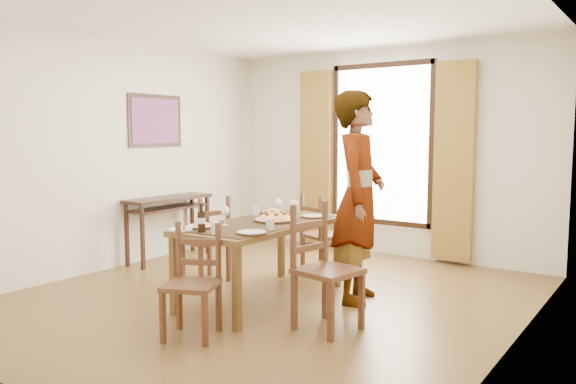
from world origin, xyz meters
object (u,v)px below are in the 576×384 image
Objects in this scene: man at (359,197)px; pasta_platter at (274,216)px; console_table at (169,206)px; dining_table at (262,229)px.

man is 4.98× the size of pasta_platter.
pasta_platter is (2.09, -0.59, 0.12)m from console_table.
man is 0.82m from pasta_platter.
dining_table is at bearing -127.35° from pasta_platter.
console_table is 2.18m from pasta_platter.
man is at bearing 34.37° from dining_table.
console_table is 3.00× the size of pasta_platter.
console_table is 0.69× the size of dining_table.
console_table is 0.60× the size of man.
man reaches higher than pasta_platter.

